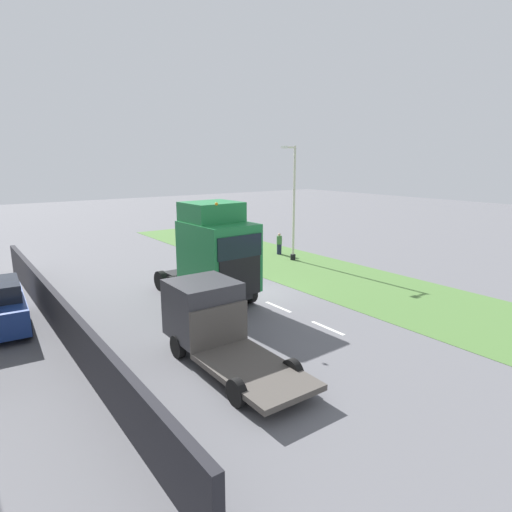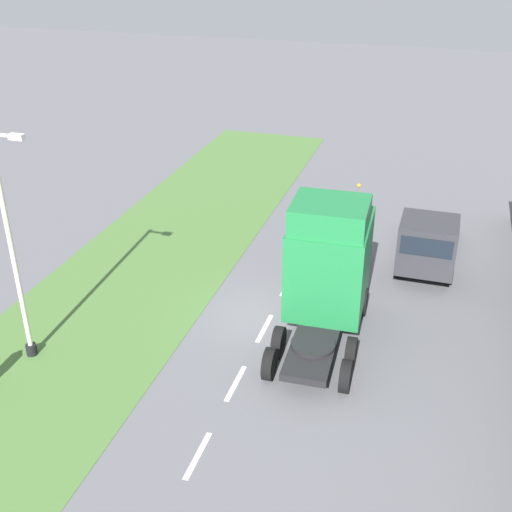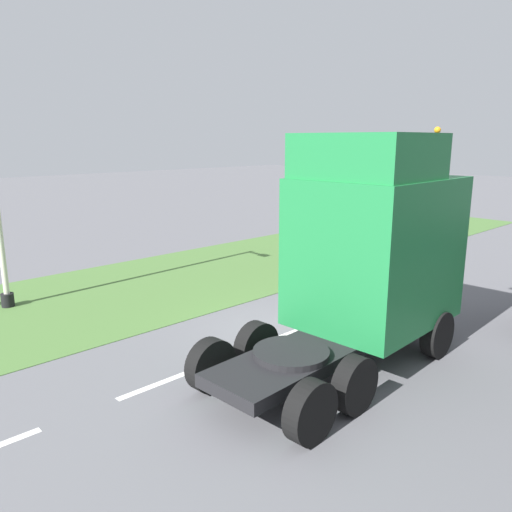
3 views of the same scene
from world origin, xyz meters
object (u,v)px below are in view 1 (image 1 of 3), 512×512
Objects in this scene: pedestrian at (279,244)px; lorry_cab at (215,254)px; flatbed_truck at (210,318)px; parked_car at (1,306)px; lamp_post at (293,209)px.

lorry_cab is at bearing 35.46° from pedestrian.
pedestrian is at bearing 43.01° from flatbed_truck.
flatbed_truck is 9.04m from parked_car.
pedestrian is (-18.08, -4.43, -0.21)m from parked_car.
lamp_post is (-8.88, -4.67, 1.10)m from lorry_cab.
lorry_cab is 0.83× the size of lamp_post.
flatbed_truck is 15.47m from lamp_post.
lorry_cab reaches higher than parked_car.
parked_car is (8.74, -2.22, -1.44)m from lorry_cab.
lamp_post is 3.42m from pedestrian.
pedestrian is (-0.46, -1.98, -2.75)m from lamp_post.
lamp_post reaches higher than flatbed_truck.
lamp_post is at bearing -154.39° from lorry_cab.
lamp_post reaches higher than pedestrian.
lorry_cab is 4.04× the size of pedestrian.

